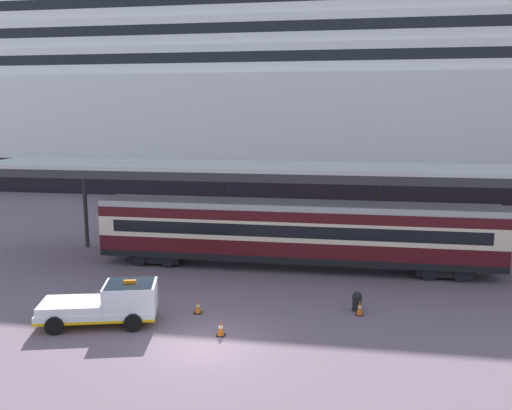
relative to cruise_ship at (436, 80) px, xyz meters
name	(u,v)px	position (x,y,z in m)	size (l,w,h in m)	color
ground_plane	(205,346)	(-16.55, -51.46, -13.45)	(400.00, 400.00, 0.00)	slate
cruise_ship	(436,80)	(0.00, 0.00, 0.00)	(137.27, 28.56, 38.66)	black
platform_canopy	(296,170)	(-13.97, -39.52, -7.40)	(40.07, 5.34, 6.30)	#B7B7B7
train_carriage	(295,232)	(-13.97, -39.93, -11.14)	(24.03, 2.81, 4.11)	black
service_truck	(110,303)	(-21.39, -49.89, -12.46)	(5.55, 3.31, 2.02)	white
traffic_cone_near	(360,308)	(-10.20, -46.99, -13.10)	(0.36, 0.36, 0.71)	black
traffic_cone_mid	(221,328)	(-16.14, -50.37, -13.12)	(0.36, 0.36, 0.67)	black
traffic_cone_far	(198,307)	(-17.81, -48.04, -13.12)	(0.36, 0.36, 0.67)	black
quay_bollard	(357,301)	(-10.32, -46.46, -12.93)	(0.48, 0.48, 0.96)	black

